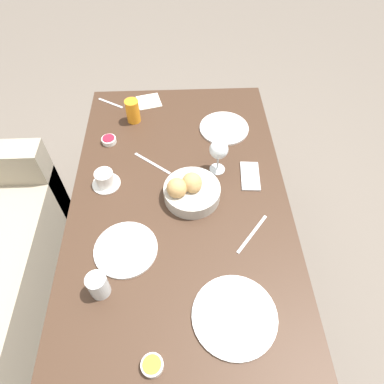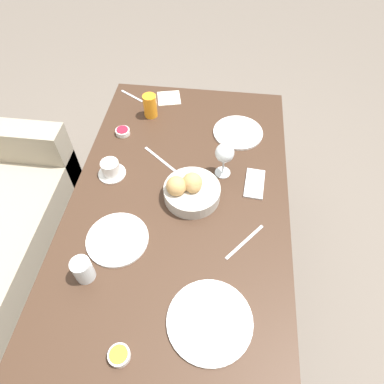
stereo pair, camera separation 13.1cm
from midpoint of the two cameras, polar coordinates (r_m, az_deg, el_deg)
name	(u,v)px [view 2 (the right image)]	position (r m, az deg, el deg)	size (l,w,h in m)	color
ground_plane	(183,283)	(1.98, 0.40, -14.99)	(10.00, 10.00, 0.00)	#6B6056
dining_table	(179,217)	(1.40, 0.54, -4.36)	(1.46, 0.85, 0.76)	#3D281C
bread_basket	(190,190)	(1.30, 2.59, 0.16)	(0.22, 0.22, 0.12)	#B2ADA3
plate_near_left	(210,321)	(1.12, 6.57, -20.84)	(0.26, 0.26, 0.01)	white
plate_near_right	(238,132)	(1.60, 10.04, 9.62)	(0.22, 0.22, 0.01)	white
plate_far_center	(117,239)	(1.24, -9.37, -7.97)	(0.22, 0.22, 0.01)	white
juice_glass	(150,106)	(1.65, -4.69, 14.02)	(0.06, 0.06, 0.11)	orange
water_tumbler	(83,270)	(1.16, -14.62, -12.66)	(0.06, 0.06, 0.09)	silver
wine_glass	(225,154)	(1.34, 8.25, 6.13)	(0.08, 0.08, 0.16)	silver
coffee_cup	(111,169)	(1.41, -10.82, 3.63)	(0.11, 0.11, 0.07)	white
jam_bowl_berry	(123,132)	(1.59, -9.15, 9.79)	(0.06, 0.06, 0.03)	white
jam_bowl_honey	(119,355)	(1.09, -8.34, -25.59)	(0.06, 0.06, 0.03)	white
fork_silver	(160,159)	(1.47, -2.82, 5.37)	(0.13, 0.16, 0.00)	#B7B7BC
knife_silver	(245,242)	(1.25, 11.80, -8.34)	(0.16, 0.13, 0.00)	#B7B7BC
spoon_coffee	(132,96)	(1.81, -7.89, 15.48)	(0.09, 0.13, 0.00)	#B7B7BC
napkin	(169,98)	(1.78, -1.69, 15.27)	(0.13, 0.13, 0.00)	silver
cell_phone	(254,184)	(1.41, 13.02, 1.22)	(0.16, 0.09, 0.01)	silver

